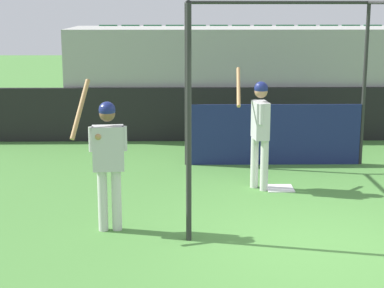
# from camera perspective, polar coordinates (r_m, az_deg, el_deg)

# --- Properties ---
(ground_plane) EXTENTS (60.00, 60.00, 0.00)m
(ground_plane) POSITION_cam_1_polar(r_m,az_deg,el_deg) (8.30, 11.45, -9.08)
(ground_plane) COLOR #477F38
(outfield_wall) EXTENTS (24.00, 0.12, 1.19)m
(outfield_wall) POSITION_cam_1_polar(r_m,az_deg,el_deg) (14.27, 6.16, 2.65)
(outfield_wall) COLOR black
(outfield_wall) RESTS_ON ground
(bleacher_section) EXTENTS (8.70, 2.40, 2.47)m
(bleacher_section) POSITION_cam_1_polar(r_m,az_deg,el_deg) (15.42, 5.65, 5.79)
(bleacher_section) COLOR #9E9E99
(bleacher_section) RESTS_ON ground
(batting_cage) EXTENTS (3.38, 4.02, 3.04)m
(batting_cage) POSITION_cam_1_polar(r_m,az_deg,el_deg) (11.23, 8.03, 3.76)
(batting_cage) COLOR #282828
(batting_cage) RESTS_ON ground
(home_plate) EXTENTS (0.44, 0.44, 0.02)m
(home_plate) POSITION_cam_1_polar(r_m,az_deg,el_deg) (10.72, 7.82, -3.92)
(home_plate) COLOR white
(home_plate) RESTS_ON ground
(player_batter) EXTENTS (0.54, 0.88, 1.95)m
(player_batter) POSITION_cam_1_polar(r_m,az_deg,el_deg) (10.43, 6.02, 1.73)
(player_batter) COLOR silver
(player_batter) RESTS_ON ground
(player_waiting) EXTENTS (0.72, 0.53, 2.03)m
(player_waiting) POSITION_cam_1_polar(r_m,az_deg,el_deg) (8.52, -7.52, -0.88)
(player_waiting) COLOR silver
(player_waiting) RESTS_ON ground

